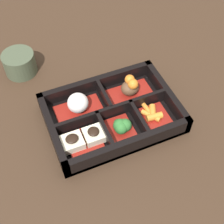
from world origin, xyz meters
TOP-DOWN VIEW (x-y plane):
  - ground_plane at (0.00, 0.00)m, footprint 3.00×3.00m
  - bento_base at (0.00, 0.00)m, footprint 0.28×0.20m
  - bento_rim at (0.00, -0.00)m, footprint 0.28×0.20m
  - bowl_rice at (-0.06, 0.04)m, footprint 0.10×0.06m
  - bowl_stew at (0.06, 0.04)m, footprint 0.10×0.06m
  - bowl_tofu at (-0.08, -0.04)m, footprint 0.09×0.07m
  - bowl_greens at (0.00, -0.04)m, footprint 0.06×0.07m
  - bowl_carrots at (0.08, -0.04)m, footprint 0.06×0.07m
  - tea_cup at (-0.15, 0.23)m, footprint 0.08×0.08m

SIDE VIEW (x-z plane):
  - ground_plane at x=0.00m, z-range 0.00..0.00m
  - bento_base at x=0.00m, z-range 0.00..0.01m
  - bowl_carrots at x=0.08m, z-range 0.01..0.03m
  - bento_rim at x=0.00m, z-range 0.00..0.04m
  - bowl_tofu at x=-0.08m, z-range 0.01..0.04m
  - bowl_greens at x=0.00m, z-range 0.01..0.04m
  - tea_cup at x=-0.15m, z-range 0.00..0.06m
  - bowl_rice at x=-0.06m, z-range 0.01..0.06m
  - bowl_stew at x=0.06m, z-range 0.01..0.06m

